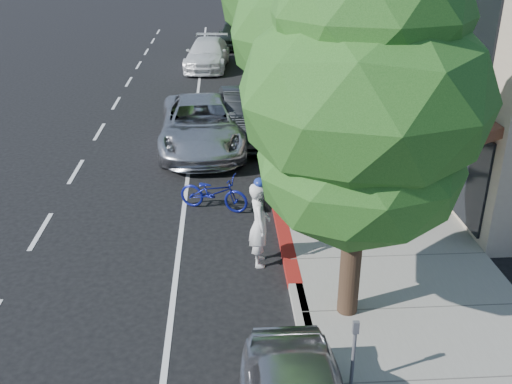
{
  "coord_description": "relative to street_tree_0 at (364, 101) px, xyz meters",
  "views": [
    {
      "loc": [
        -1.48,
        -11.18,
        7.0
      ],
      "look_at": [
        -0.72,
        1.13,
        1.35
      ],
      "focal_mm": 40.0,
      "sensor_mm": 36.0,
      "label": 1
    }
  ],
  "objects": [
    {
      "name": "dark_suv_far",
      "position": [
        -1.4,
        29.32,
        -3.57
      ],
      "size": [
        2.35,
        5.08,
        1.68
      ],
      "primitive_type": "imported",
      "rotation": [
        0.0,
        0.0,
        -0.08
      ],
      "color": "black",
      "rests_on": "ground"
    },
    {
      "name": "pedestrian",
      "position": [
        0.67,
        12.26,
        -3.42
      ],
      "size": [
        1.02,
        1.02,
        1.67
      ],
      "primitive_type": "imported",
      "rotation": [
        0.0,
        0.0,
        3.92
      ],
      "color": "black",
      "rests_on": "sidewalk"
    },
    {
      "name": "curb_red_segment",
      "position": [
        -0.9,
        3.0,
        -4.33
      ],
      "size": [
        0.32,
        4.0,
        0.15
      ],
      "primitive_type": "cube",
      "color": "maroon",
      "rests_on": "ground"
    },
    {
      "name": "dark_sedan",
      "position": [
        -1.4,
        11.0,
        -3.55
      ],
      "size": [
        2.19,
        5.35,
        1.72
      ],
      "primitive_type": "imported",
      "rotation": [
        0.0,
        0.0,
        0.07
      ],
      "color": "black",
      "rests_on": "ground"
    },
    {
      "name": "bicycle",
      "position": [
        -2.66,
        5.0,
        -3.89
      ],
      "size": [
        2.07,
        1.32,
        1.03
      ],
      "primitive_type": "imported",
      "rotation": [
        0.0,
        0.0,
        1.22
      ],
      "color": "navy",
      "rests_on": "ground"
    },
    {
      "name": "street_tree_1",
      "position": [
        -0.0,
        6.0,
        0.04
      ],
      "size": [
        4.39,
        4.39,
        7.2
      ],
      "color": "black",
      "rests_on": "ground"
    },
    {
      "name": "ground",
      "position": [
        -0.9,
        2.0,
        -4.41
      ],
      "size": [
        120.0,
        120.0,
        0.0
      ],
      "primitive_type": "plane",
      "color": "black",
      "rests_on": "ground"
    },
    {
      "name": "silver_suv",
      "position": [
        -3.1,
        10.0,
        -3.55
      ],
      "size": [
        3.05,
        6.24,
        1.71
      ],
      "primitive_type": "imported",
      "rotation": [
        0.0,
        0.0,
        0.04
      ],
      "color": "silver",
      "rests_on": "ground"
    },
    {
      "name": "white_pickup",
      "position": [
        -3.1,
        23.0,
        -3.62
      ],
      "size": [
        2.71,
        5.61,
        1.57
      ],
      "primitive_type": "imported",
      "rotation": [
        0.0,
        0.0,
        -0.1
      ],
      "color": "white",
      "rests_on": "ground"
    },
    {
      "name": "street_tree_0",
      "position": [
        0.0,
        0.0,
        0.0
      ],
      "size": [
        4.34,
        4.34,
        7.13
      ],
      "color": "black",
      "rests_on": "ground"
    },
    {
      "name": "curb",
      "position": [
        -0.9,
        10.0,
        -4.33
      ],
      "size": [
        0.3,
        56.0,
        0.15
      ],
      "primitive_type": "cube",
      "color": "#9E998E",
      "rests_on": "ground"
    },
    {
      "name": "storefront_building",
      "position": [
        8.7,
        20.0,
        -0.91
      ],
      "size": [
        10.0,
        36.0,
        7.0
      ],
      "primitive_type": "cube",
      "color": "#B8A88D",
      "rests_on": "ground"
    },
    {
      "name": "sidewalk",
      "position": [
        1.4,
        10.0,
        -4.33
      ],
      "size": [
        4.6,
        56.0,
        0.15
      ],
      "primitive_type": "cube",
      "color": "gray",
      "rests_on": "ground"
    },
    {
      "name": "cyclist",
      "position": [
        -1.6,
        2.12,
        -3.4
      ],
      "size": [
        0.48,
        0.74,
        2.02
      ],
      "primitive_type": "imported",
      "rotation": [
        0.0,
        0.0,
        1.57
      ],
      "color": "white",
      "rests_on": "ground"
    }
  ]
}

